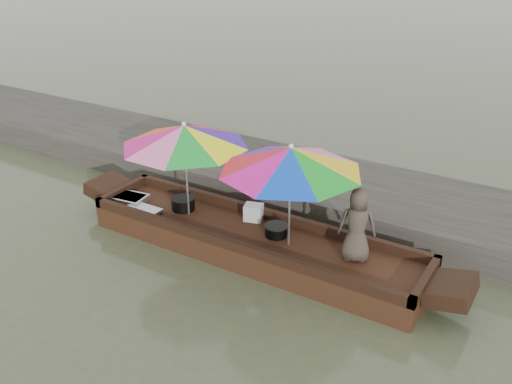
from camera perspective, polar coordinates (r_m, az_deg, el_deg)
The scene contains 11 objects.
water at distance 8.79m, azimuth -0.34°, elevation -6.15°, with size 80.00×80.00×0.00m, color #434D31.
dock at distance 10.39m, azimuth 6.06°, elevation 0.47°, with size 22.00×2.20×0.50m, color #2D2B26.
boat_hull at distance 8.70m, azimuth -0.35°, elevation -5.16°, with size 5.33×1.20×0.35m, color #412214.
cooking_pot at distance 9.36m, azimuth -7.29°, elevation -1.16°, with size 0.38×0.38×0.20m, color black.
tray_crayfish at distance 9.82m, azimuth -12.58°, elevation -0.61°, with size 0.59×0.41×0.09m, color silver.
tray_scallop at distance 9.38m, azimuth -11.40°, elevation -1.88°, with size 0.59×0.41×0.06m, color silver.
charcoal_grill at distance 8.52m, azimuth 2.05°, elevation -3.90°, with size 0.33×0.33×0.16m, color black.
supply_bag at distance 8.94m, azimuth -0.25°, elevation -2.05°, with size 0.28×0.22×0.26m, color silver.
vendor at distance 7.85m, azimuth 10.10°, elevation -3.24°, with size 0.53×0.34×1.07m, color #43392F.
umbrella_bow at distance 8.90m, azimuth -6.97°, elevation 2.22°, with size 1.97×1.97×1.55m, color #FFF914, non-canonical shape.
umbrella_stern at distance 7.98m, azimuth 3.41°, elevation -0.43°, with size 2.02×2.02×1.55m, color yellow, non-canonical shape.
Camera 1 is at (3.96, -6.37, 4.58)m, focal length 40.00 mm.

